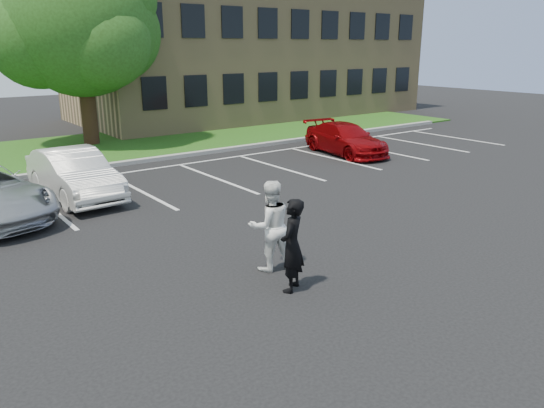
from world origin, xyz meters
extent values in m
plane|color=black|center=(0.00, 0.00, 0.00)|extent=(90.00, 90.00, 0.00)
cube|color=gray|center=(0.00, 12.00, 0.07)|extent=(40.00, 0.30, 0.15)
cube|color=#214212|center=(0.00, 16.00, 0.04)|extent=(44.00, 8.00, 0.08)
cube|color=silver|center=(-2.80, 8.00, 0.01)|extent=(0.12, 5.20, 0.01)
cube|color=silver|center=(0.00, 8.00, 0.01)|extent=(0.12, 5.20, 0.01)
cube|color=silver|center=(2.80, 8.00, 0.01)|extent=(0.12, 5.20, 0.01)
cube|color=silver|center=(5.60, 8.00, 0.01)|extent=(0.12, 5.20, 0.01)
cube|color=silver|center=(8.40, 8.00, 0.01)|extent=(0.12, 5.20, 0.01)
cube|color=silver|center=(11.20, 8.00, 0.01)|extent=(0.12, 5.20, 0.01)
cube|color=silver|center=(14.00, 8.00, 0.01)|extent=(0.12, 5.20, 0.01)
cube|color=silver|center=(16.80, 8.00, 0.01)|extent=(0.12, 5.20, 0.01)
cube|color=silver|center=(1.40, 10.70, 0.01)|extent=(34.00, 0.12, 0.01)
cube|color=tan|center=(14.00, 22.00, 4.00)|extent=(22.00, 10.00, 8.00)
cube|color=black|center=(4.80, 16.97, 2.20)|extent=(1.30, 0.06, 1.60)
cube|color=black|center=(4.80, 16.97, 5.60)|extent=(1.30, 0.06, 1.60)
cube|color=black|center=(7.10, 16.97, 2.20)|extent=(1.30, 0.06, 1.60)
cube|color=black|center=(7.10, 16.97, 5.60)|extent=(1.30, 0.06, 1.60)
cube|color=black|center=(9.40, 16.97, 2.20)|extent=(1.30, 0.06, 1.60)
cube|color=black|center=(9.40, 16.97, 5.60)|extent=(1.30, 0.06, 1.60)
cube|color=black|center=(11.70, 16.97, 2.20)|extent=(1.30, 0.06, 1.60)
cube|color=black|center=(11.70, 16.97, 5.60)|extent=(1.30, 0.06, 1.60)
cube|color=black|center=(14.00, 16.97, 2.20)|extent=(1.30, 0.06, 1.60)
cube|color=black|center=(14.00, 16.97, 5.60)|extent=(1.30, 0.06, 1.60)
cube|color=black|center=(16.30, 16.97, 2.20)|extent=(1.30, 0.06, 1.60)
cube|color=black|center=(16.30, 16.97, 5.60)|extent=(1.30, 0.06, 1.60)
cube|color=black|center=(18.60, 16.97, 2.20)|extent=(1.30, 0.06, 1.60)
cube|color=black|center=(18.60, 16.97, 5.60)|extent=(1.30, 0.06, 1.60)
cube|color=black|center=(20.90, 16.97, 2.20)|extent=(1.30, 0.06, 1.60)
cube|color=black|center=(20.90, 16.97, 5.60)|extent=(1.30, 0.06, 1.60)
cube|color=black|center=(23.20, 16.97, 2.20)|extent=(1.30, 0.06, 1.60)
cube|color=black|center=(23.20, 16.97, 5.60)|extent=(1.30, 0.06, 1.60)
cylinder|color=black|center=(1.53, 16.98, 1.60)|extent=(0.70, 0.70, 3.20)
sphere|color=#224413|center=(1.53, 16.98, 5.50)|extent=(6.60, 6.60, 6.60)
sphere|color=#224413|center=(3.13, 17.68, 5.00)|extent=(4.60, 4.60, 4.60)
sphere|color=#224413|center=(-0.17, 17.38, 4.80)|extent=(4.40, 4.40, 4.40)
sphere|color=#224413|center=(1.93, 15.48, 4.60)|extent=(4.00, 4.00, 4.00)
sphere|color=#224413|center=(0.93, 18.58, 5.80)|extent=(4.20, 4.20, 4.20)
imported|color=black|center=(-0.60, -0.42, 0.90)|extent=(0.78, 0.72, 1.80)
imported|color=white|center=(-0.34, 0.62, 0.94)|extent=(1.06, 0.90, 1.89)
imported|color=silver|center=(-1.87, 8.41, 0.74)|extent=(1.74, 4.54, 1.48)
imported|color=#860508|center=(9.47, 8.42, 0.64)|extent=(2.41, 4.65, 1.29)
camera|label=1|loc=(-6.41, -7.54, 4.46)|focal=35.00mm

